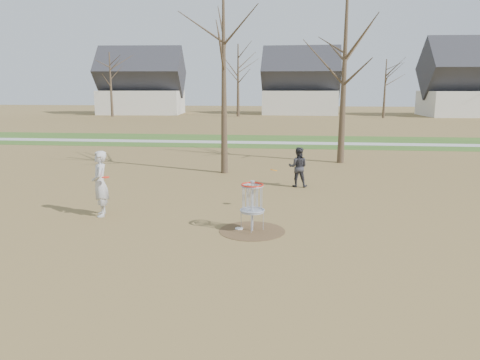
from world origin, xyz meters
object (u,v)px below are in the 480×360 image
player_standing (100,184)px  disc_grounded (239,229)px  disc_golf_basket (252,198)px  player_throwing (298,167)px

player_standing → disc_grounded: bearing=57.0°
player_standing → disc_golf_basket: bearing=56.5°
disc_grounded → player_standing: bearing=168.2°
player_throwing → disc_grounded: bearing=77.5°
player_standing → disc_grounded: size_ratio=8.99×
player_throwing → disc_golf_basket: player_throwing is taller
player_standing → disc_grounded: (4.29, -0.90, -0.97)m
player_throwing → disc_grounded: (-1.64, -5.76, -0.75)m
player_standing → disc_golf_basket: size_ratio=1.47×
player_standing → disc_golf_basket: 4.77m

